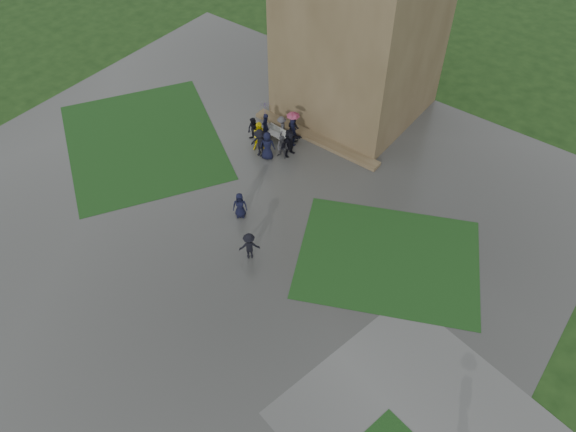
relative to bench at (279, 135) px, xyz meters
The scene contains 9 objects.
ground 9.32m from the bench, 78.99° to the right, with size 120.00×120.00×0.00m, color black.
plaza 7.37m from the bench, 76.01° to the right, with size 34.00×34.00×0.02m, color #363633.
lawn_inset_left 8.47m from the bench, 142.64° to the right, with size 11.00×9.00×0.01m, color #133512.
lawn_inset_right 11.09m from the bench, 21.91° to the right, with size 9.00×7.00×0.01m, color #133512.
tower_plinth 2.33m from the bench, 39.54° to the left, with size 9.00×0.80×0.22m, color brown.
bench is the anchor object (origin of this frame).
visitor_cluster 0.92m from the bench, 69.92° to the right, with size 3.41×3.26×2.52m.
pedestrian_mid 6.79m from the bench, 69.85° to the right, with size 0.78×0.53×1.59m, color black.
pedestrian_near 9.46m from the bench, 61.00° to the right, with size 1.05×0.54×1.62m, color black.
Camera 1 is at (15.37, -12.51, 22.08)m, focal length 35.00 mm.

